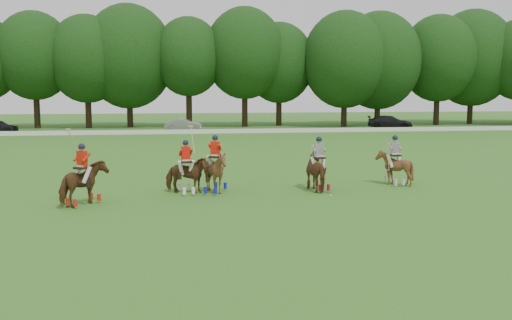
{
  "coord_description": "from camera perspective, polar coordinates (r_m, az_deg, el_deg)",
  "views": [
    {
      "loc": [
        -2.24,
        -19.87,
        4.4
      ],
      "look_at": [
        1.38,
        4.2,
        1.4
      ],
      "focal_mm": 40.0,
      "sensor_mm": 36.0,
      "label": 1
    }
  ],
  "objects": [
    {
      "name": "polo_ball",
      "position": [
        23.83,
        7.48,
        -3.56
      ],
      "size": [
        0.09,
        0.09,
        0.09
      ],
      "primitive_type": "sphere",
      "color": "white",
      "rests_on": "ground"
    },
    {
      "name": "boundary_rail",
      "position": [
        58.06,
        -6.32,
        2.85
      ],
      "size": [
        120.0,
        0.1,
        0.44
      ],
      "primitive_type": "cube",
      "color": "white",
      "rests_on": "ground"
    },
    {
      "name": "polo_red_b",
      "position": [
        24.4,
        -7.0,
        -1.46
      ],
      "size": [
        1.76,
        1.57,
        2.84
      ],
      "color": "#4B2D14",
      "rests_on": "ground"
    },
    {
      "name": "ground",
      "position": [
        20.47,
        -2.08,
        -5.39
      ],
      "size": [
        180.0,
        180.0,
        0.0
      ],
      "primitive_type": "plane",
      "color": "#33641C",
      "rests_on": "ground"
    },
    {
      "name": "car_mid",
      "position": [
        62.5,
        -7.28,
        3.53
      ],
      "size": [
        4.07,
        1.77,
        1.3
      ],
      "primitive_type": "imported",
      "rotation": [
        0.0,
        0.0,
        1.47
      ],
      "color": "gray",
      "rests_on": "ground"
    },
    {
      "name": "tree_line",
      "position": [
        68.07,
        -6.53,
        10.2
      ],
      "size": [
        117.98,
        14.32,
        14.75
      ],
      "color": "black",
      "rests_on": "ground"
    },
    {
      "name": "polo_stripe_a",
      "position": [
        25.15,
        6.27,
        -1.09
      ],
      "size": [
        1.28,
        2.11,
        2.38
      ],
      "color": "#4B2D14",
      "rests_on": "ground"
    },
    {
      "name": "polo_red_a",
      "position": [
        22.72,
        -16.92,
        -2.22
      ],
      "size": [
        1.92,
        2.14,
        2.92
      ],
      "color": "#4B2D14",
      "rests_on": "ground"
    },
    {
      "name": "polo_stripe_b",
      "position": [
        27.24,
        13.65,
        -0.69
      ],
      "size": [
        1.4,
        1.55,
        2.32
      ],
      "color": "#4B2D14",
      "rests_on": "ground"
    },
    {
      "name": "car_right",
      "position": [
        67.26,
        13.24,
        3.71
      ],
      "size": [
        5.48,
        3.63,
        1.48
      ],
      "primitive_type": "imported",
      "rotation": [
        0.0,
        0.0,
        1.23
      ],
      "color": "black",
      "rests_on": "ground"
    },
    {
      "name": "polo_red_c",
      "position": [
        24.42,
        -4.08,
        -1.18
      ],
      "size": [
        2.0,
        2.1,
        2.5
      ],
      "color": "#4B2D14",
      "rests_on": "ground"
    }
  ]
}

